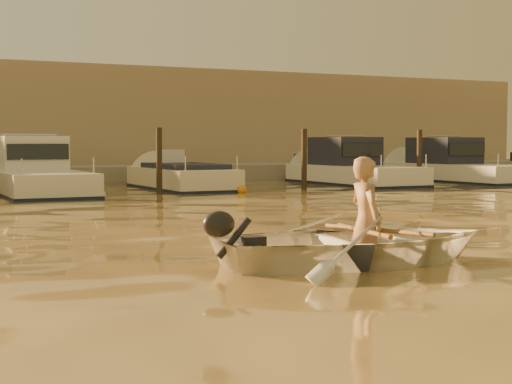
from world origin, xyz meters
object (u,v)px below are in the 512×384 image
dinghy (359,242)px  moored_boat_3 (182,182)px  waterfront_building (65,123)px  moored_boat_2 (34,173)px  moored_boat_5 (455,166)px  person (366,221)px  moored_boat_4 (354,167)px

dinghy → moored_boat_3: bearing=-7.1°
waterfront_building → moored_boat_2: bearing=-107.5°
dinghy → moored_boat_5: size_ratio=0.48×
person → moored_boat_4: bearing=-27.1°
dinghy → waterfront_building: waterfront_building is taller
dinghy → moored_boat_4: size_ratio=0.52×
dinghy → person: person is taller
moored_boat_5 → waterfront_building: waterfront_building is taller
moored_boat_2 → waterfront_building: bearing=72.5°
moored_boat_4 → dinghy: bearing=-123.3°
moored_boat_4 → moored_boat_2: bearing=180.0°
dinghy → moored_boat_3: 16.48m
moored_boat_4 → moored_boat_5: (4.83, 0.00, 0.00)m
person → moored_boat_3: (3.60, 16.07, -0.31)m
moored_boat_4 → person: bearing=-123.0°
dinghy → moored_boat_2: size_ratio=0.47×
person → moored_boat_4: (10.44, 16.07, 0.09)m
dinghy → moored_boat_4: (10.54, 16.06, 0.36)m
person → moored_boat_2: bearing=10.2°
moored_boat_4 → waterfront_building: 13.83m
moored_boat_2 → moored_boat_4: (11.65, 0.00, 0.00)m
moored_boat_4 → waterfront_building: bearing=126.7°
dinghy → moored_boat_4: 19.21m
dinghy → moored_boat_5: (15.37, 16.06, 0.36)m
moored_boat_5 → moored_boat_3: bearing=180.0°
moored_boat_4 → moored_boat_3: bearing=180.0°
dinghy → moored_boat_5: 22.23m
moored_boat_5 → moored_boat_2: bearing=180.0°
moored_boat_3 → moored_boat_4: moored_boat_4 is taller
moored_boat_3 → moored_boat_4: 6.85m
dinghy → moored_boat_2: 16.10m
dinghy → waterfront_building: size_ratio=0.08×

